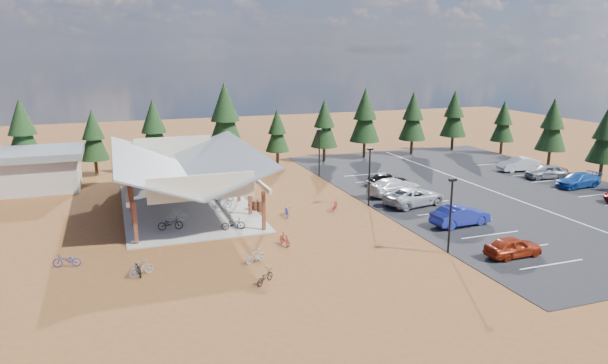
# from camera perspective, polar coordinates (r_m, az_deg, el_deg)

# --- Properties ---
(ground) EXTENTS (140.00, 140.00, 0.00)m
(ground) POSITION_cam_1_polar(r_m,az_deg,el_deg) (43.98, 2.09, -3.82)
(ground) COLOR brown
(ground) RESTS_ON ground
(asphalt_lot) EXTENTS (27.00, 44.00, 0.04)m
(asphalt_lot) POSITION_cam_1_polar(r_m,az_deg,el_deg) (55.62, 18.92, -0.79)
(asphalt_lot) COLOR black
(asphalt_lot) RESTS_ON ground
(concrete_pad) EXTENTS (10.60, 18.60, 0.10)m
(concrete_pad) POSITION_cam_1_polar(r_m,az_deg,el_deg) (48.13, -12.20, -2.51)
(concrete_pad) COLOR gray
(concrete_pad) RESTS_ON ground
(bike_pavilion) EXTENTS (11.65, 19.40, 4.97)m
(bike_pavilion) POSITION_cam_1_polar(r_m,az_deg,el_deg) (47.23, -12.43, 1.89)
(bike_pavilion) COLOR brown
(bike_pavilion) RESTS_ON concrete_pad
(outbuilding) EXTENTS (11.00, 7.00, 3.90)m
(outbuilding) POSITION_cam_1_polar(r_m,az_deg,el_deg) (58.66, -27.46, 1.13)
(outbuilding) COLOR #ADA593
(outbuilding) RESTS_ON ground
(lamp_post_0) EXTENTS (0.50, 0.25, 5.14)m
(lamp_post_0) POSITION_cam_1_polar(r_m,az_deg,el_deg) (36.95, 15.18, -2.91)
(lamp_post_0) COLOR black
(lamp_post_0) RESTS_ON ground
(lamp_post_1) EXTENTS (0.50, 0.25, 5.14)m
(lamp_post_1) POSITION_cam_1_polar(r_m,az_deg,el_deg) (46.95, 6.90, 0.98)
(lamp_post_1) COLOR black
(lamp_post_1) RESTS_ON ground
(lamp_post_2) EXTENTS (0.50, 0.25, 5.14)m
(lamp_post_2) POSITION_cam_1_polar(r_m,az_deg,el_deg) (57.72, 1.62, 3.47)
(lamp_post_2) COLOR black
(lamp_post_2) RESTS_ON ground
(trash_bin_0) EXTENTS (0.60, 0.60, 0.90)m
(trash_bin_0) POSITION_cam_1_polar(r_m,az_deg,el_deg) (45.96, -5.15, -2.50)
(trash_bin_0) COLOR #512C1D
(trash_bin_0) RESTS_ON ground
(trash_bin_1) EXTENTS (0.60, 0.60, 0.90)m
(trash_bin_1) POSITION_cam_1_polar(r_m,az_deg,el_deg) (45.91, -4.69, -2.51)
(trash_bin_1) COLOR #512C1D
(trash_bin_1) RESTS_ON ground
(pine_0) EXTENTS (3.68, 3.68, 8.56)m
(pine_0) POSITION_cam_1_polar(r_m,az_deg,el_deg) (62.82, -27.52, 4.84)
(pine_0) COLOR #382314
(pine_0) RESTS_ON ground
(pine_1) EXTENTS (3.07, 3.07, 7.15)m
(pine_1) POSITION_cam_1_polar(r_m,az_deg,el_deg) (62.26, -21.29, 4.58)
(pine_1) COLOR #382314
(pine_1) RESTS_ON ground
(pine_2) EXTENTS (3.52, 3.52, 8.19)m
(pine_2) POSITION_cam_1_polar(r_m,az_deg,el_deg) (60.81, -15.53, 5.43)
(pine_2) COLOR #382314
(pine_2) RESTS_ON ground
(pine_3) EXTENTS (4.22, 4.22, 9.84)m
(pine_3) POSITION_cam_1_polar(r_m,az_deg,el_deg) (61.70, -8.30, 6.84)
(pine_3) COLOR #382314
(pine_3) RESTS_ON ground
(pine_4) EXTENTS (2.84, 2.84, 6.60)m
(pine_4) POSITION_cam_1_polar(r_m,az_deg,el_deg) (63.90, -2.84, 5.41)
(pine_4) COLOR #382314
(pine_4) RESTS_ON ground
(pine_5) EXTENTS (3.26, 3.26, 7.60)m
(pine_5) POSITION_cam_1_polar(r_m,az_deg,el_deg) (65.35, 2.15, 6.15)
(pine_5) COLOR #382314
(pine_5) RESTS_ON ground
(pine_6) EXTENTS (3.76, 3.76, 8.75)m
(pine_6) POSITION_cam_1_polar(r_m,az_deg,el_deg) (68.05, 6.44, 6.97)
(pine_6) COLOR #382314
(pine_6) RESTS_ON ground
(pine_7) EXTENTS (3.51, 3.51, 8.17)m
(pine_7) POSITION_cam_1_polar(r_m,az_deg,el_deg) (71.30, 11.40, 6.80)
(pine_7) COLOR #382314
(pine_7) RESTS_ON ground
(pine_8) EXTENTS (3.49, 3.49, 8.13)m
(pine_8) POSITION_cam_1_polar(r_m,az_deg,el_deg) (75.63, 15.52, 6.94)
(pine_8) COLOR #382314
(pine_8) RESTS_ON ground
(pine_11) EXTENTS (3.29, 3.29, 7.66)m
(pine_11) POSITION_cam_1_polar(r_m,az_deg,el_deg) (64.26, 29.15, 4.32)
(pine_11) COLOR #382314
(pine_11) RESTS_ON ground
(pine_12) EXTENTS (3.43, 3.43, 7.99)m
(pine_12) POSITION_cam_1_polar(r_m,az_deg,el_deg) (68.85, 24.69, 5.49)
(pine_12) COLOR #382314
(pine_12) RESTS_ON ground
(pine_13) EXTENTS (2.99, 2.99, 6.97)m
(pine_13) POSITION_cam_1_polar(r_m,az_deg,el_deg) (75.14, 20.25, 6.01)
(pine_13) COLOR #382314
(pine_13) RESTS_ON ground
(bike_0) EXTENTS (1.90, 0.82, 0.97)m
(bike_0) POSITION_cam_1_polar(r_m,az_deg,el_deg) (41.93, -13.89, -4.27)
(bike_0) COLOR black
(bike_0) RESTS_ON concrete_pad
(bike_1) EXTENTS (1.71, 0.59, 1.01)m
(bike_1) POSITION_cam_1_polar(r_m,az_deg,el_deg) (43.88, -13.22, -3.40)
(bike_1) COLOR #9EA3A8
(bike_1) RESTS_ON concrete_pad
(bike_2) EXTENTS (1.77, 1.09, 0.88)m
(bike_2) POSITION_cam_1_polar(r_m,az_deg,el_deg) (50.33, -14.66, -1.36)
(bike_2) COLOR #111F99
(bike_2) RESTS_ON concrete_pad
(bike_3) EXTENTS (1.64, 0.76, 0.95)m
(bike_3) POSITION_cam_1_polar(r_m,az_deg,el_deg) (55.35, -15.22, -0.00)
(bike_3) COLOR maroon
(bike_3) RESTS_ON concrete_pad
(bike_4) EXTENTS (1.82, 0.77, 0.93)m
(bike_4) POSITION_cam_1_polar(r_m,az_deg,el_deg) (41.05, -7.48, -4.39)
(bike_4) COLOR black
(bike_4) RESTS_ON concrete_pad
(bike_5) EXTENTS (1.75, 0.54, 1.05)m
(bike_5) POSITION_cam_1_polar(r_m,az_deg,el_deg) (46.65, -8.62, -2.14)
(bike_5) COLOR gray
(bike_5) RESTS_ON concrete_pad
(bike_6) EXTENTS (1.76, 0.96, 0.88)m
(bike_6) POSITION_cam_1_polar(r_m,az_deg,el_deg) (48.96, -8.39, -1.47)
(bike_6) COLOR navy
(bike_6) RESTS_ON concrete_pad
(bike_7) EXTENTS (1.89, 0.85, 1.09)m
(bike_7) POSITION_cam_1_polar(r_m,az_deg,el_deg) (53.61, -11.73, -0.16)
(bike_7) COLOR maroon
(bike_7) RESTS_ON concrete_pad
(bike_8) EXTENTS (0.82, 1.82, 0.93)m
(bike_8) POSITION_cam_1_polar(r_m,az_deg,el_deg) (34.60, -17.03, -8.60)
(bike_8) COLOR black
(bike_8) RESTS_ON ground
(bike_9) EXTENTS (1.64, 1.07, 0.96)m
(bike_9) POSITION_cam_1_polar(r_m,az_deg,el_deg) (34.40, -16.74, -8.68)
(bike_9) COLOR gray
(bike_9) RESTS_ON ground
(bike_10) EXTENTS (1.78, 0.91, 0.89)m
(bike_10) POSITION_cam_1_polar(r_m,az_deg,el_deg) (37.32, -23.70, -7.55)
(bike_10) COLOR navy
(bike_10) RESTS_ON ground
(bike_11) EXTENTS (0.68, 1.53, 0.89)m
(bike_11) POSITION_cam_1_polar(r_m,az_deg,el_deg) (37.91, -2.05, -6.03)
(bike_11) COLOR maroon
(bike_11) RESTS_ON ground
(bike_12) EXTENTS (1.53, 1.43, 0.82)m
(bike_12) POSITION_cam_1_polar(r_m,az_deg,el_deg) (32.06, -4.13, -9.93)
(bike_12) COLOR black
(bike_12) RESTS_ON ground
(bike_13) EXTENTS (1.55, 0.87, 0.90)m
(bike_13) POSITION_cam_1_polar(r_m,az_deg,el_deg) (35.01, -5.11, -7.78)
(bike_13) COLOR #92939A
(bike_13) RESTS_ON ground
(bike_14) EXTENTS (0.87, 1.73, 0.87)m
(bike_14) POSITION_cam_1_polar(r_m,az_deg,el_deg) (44.42, -1.80, -3.05)
(bike_14) COLOR #1C2A9E
(bike_14) RESTS_ON ground
(bike_15) EXTENTS (1.29, 1.56, 0.96)m
(bike_15) POSITION_cam_1_polar(r_m,az_deg,el_deg) (45.87, 3.28, -2.46)
(bike_15) COLOR maroon
(bike_15) RESTS_ON ground
(bike_16) EXTENTS (1.69, 0.73, 0.87)m
(bike_16) POSITION_cam_1_polar(r_m,az_deg,el_deg) (47.10, -4.99, -2.12)
(bike_16) COLOR black
(bike_16) RESTS_ON ground
(car_0) EXTENTS (3.96, 1.68, 1.34)m
(car_0) POSITION_cam_1_polar(r_m,az_deg,el_deg) (38.28, 21.16, -6.37)
(car_0) COLOR maroon
(car_0) RESTS_ON asphalt_lot
(car_1) EXTENTS (4.88, 2.05, 1.57)m
(car_1) POSITION_cam_1_polar(r_m,az_deg,el_deg) (43.55, 16.15, -3.41)
(car_1) COLOR navy
(car_1) RESTS_ON asphalt_lot
(car_2) EXTENTS (6.02, 3.66, 1.56)m
(car_2) POSITION_cam_1_polar(r_m,az_deg,el_deg) (48.25, 11.55, -1.49)
(car_2) COLOR #B0B3B8
(car_2) RESTS_ON asphalt_lot
(car_3) EXTENTS (5.87, 3.24, 1.61)m
(car_3) POSITION_cam_1_polar(r_m,az_deg,el_deg) (51.14, 9.53, -0.50)
(car_3) COLOR silver
(car_3) RESTS_ON asphalt_lot
(car_4) EXTENTS (4.16, 2.30, 1.34)m
(car_4) POSITION_cam_1_polar(r_m,az_deg,el_deg) (54.45, 8.78, 0.24)
(car_4) COLOR black
(car_4) RESTS_ON asphalt_lot
(car_7) EXTENTS (4.99, 2.32, 1.41)m
(car_7) POSITION_cam_1_polar(r_m,az_deg,el_deg) (59.94, 26.90, 0.17)
(car_7) COLOR #17469C
(car_7) RESTS_ON asphalt_lot
(car_8) EXTENTS (4.64, 2.45, 1.50)m
(car_8) POSITION_cam_1_polar(r_m,az_deg,el_deg) (62.47, 24.13, 1.01)
(car_8) COLOR gray
(car_8) RESTS_ON asphalt_lot
(car_9) EXTENTS (4.81, 2.08, 1.54)m
(car_9) POSITION_cam_1_polar(r_m,az_deg,el_deg) (65.24, 21.68, 1.75)
(car_9) COLOR silver
(car_9) RESTS_ON asphalt_lot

